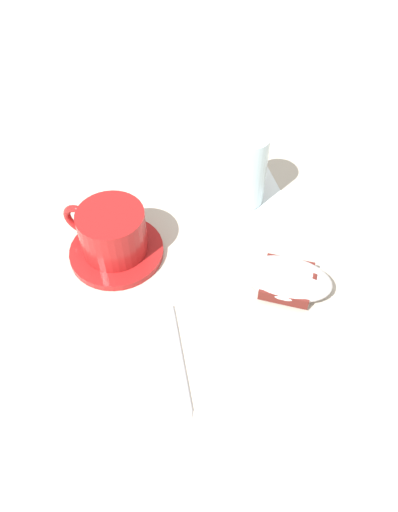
{
  "coord_description": "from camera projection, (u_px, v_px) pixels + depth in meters",
  "views": [
    {
      "loc": [
        0.41,
        -0.19,
        0.54
      ],
      "look_at": [
        0.03,
        -0.01,
        0.03
      ],
      "focal_mm": 35.0,
      "sensor_mm": 36.0,
      "label": 1
    }
  ],
  "objects": [
    {
      "name": "computer_mouse",
      "position": [
        287.0,
        279.0,
        0.65
      ],
      "size": [
        0.13,
        0.13,
        0.04
      ],
      "color": "silver",
      "rests_on": "ground"
    },
    {
      "name": "napkin_under_glass",
      "position": [
        235.0,
        201.0,
        0.77
      ],
      "size": [
        0.18,
        0.18,
        0.0
      ],
      "primitive_type": "cube",
      "rotation": [
        0.0,
        0.0,
        -0.17
      ],
      "color": "white",
      "rests_on": "ground"
    },
    {
      "name": "pen",
      "position": [
        180.0,
        358.0,
        0.59
      ],
      "size": [
        0.15,
        0.05,
        0.01
      ],
      "color": "silver",
      "rests_on": "ground"
    },
    {
      "name": "drinking_glass",
      "position": [
        246.0,
        169.0,
        0.73
      ],
      "size": [
        0.06,
        0.06,
        0.12
      ],
      "primitive_type": "cylinder",
      "color": "silver",
      "rests_on": "napkin_under_glass"
    },
    {
      "name": "saucer",
      "position": [
        117.0,
        251.0,
        0.7
      ],
      "size": [
        0.13,
        0.13,
        0.01
      ],
      "primitive_type": "cylinder",
      "color": "maroon",
      "rests_on": "ground"
    },
    {
      "name": "coffee_cup",
      "position": [
        111.0,
        231.0,
        0.67
      ],
      "size": [
        0.1,
        0.1,
        0.07
      ],
      "color": "maroon",
      "rests_on": "saucer"
    },
    {
      "name": "ground_plane",
      "position": [
        198.0,
        254.0,
        0.7
      ],
      "size": [
        3.0,
        3.0,
        0.0
      ],
      "primitive_type": "plane",
      "color": "#B2A899"
    }
  ]
}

